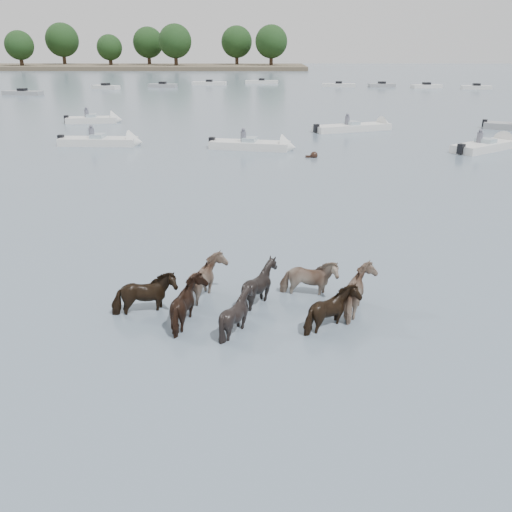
{
  "coord_description": "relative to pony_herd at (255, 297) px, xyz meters",
  "views": [
    {
      "loc": [
        -0.71,
        -12.49,
        6.17
      ],
      "look_at": [
        -0.94,
        0.72,
        1.1
      ],
      "focal_mm": 38.61,
      "sensor_mm": 36.0,
      "label": 1
    }
  ],
  "objects": [
    {
      "name": "ground",
      "position": [
        0.96,
        0.24,
        -0.39
      ],
      "size": [
        400.0,
        400.0,
        0.0
      ],
      "primitive_type": "plane",
      "color": "slate",
      "rests_on": "ground"
    },
    {
      "name": "shoreline",
      "position": [
        -69.04,
        150.24,
        0.11
      ],
      "size": [
        160.0,
        30.0,
        1.0
      ],
      "primitive_type": "cube",
      "color": "#4C4233",
      "rests_on": "ground"
    },
    {
      "name": "pony_herd",
      "position": [
        0.0,
        0.0,
        0.0
      ],
      "size": [
        6.87,
        3.14,
        1.38
      ],
      "color": "black",
      "rests_on": "ground"
    },
    {
      "name": "swimming_pony",
      "position": [
        3.05,
        20.11,
        -0.29
      ],
      "size": [
        0.72,
        0.44,
        0.44
      ],
      "color": "black",
      "rests_on": "ground"
    },
    {
      "name": "motorboat_a",
      "position": [
        -10.04,
        24.15,
        -0.17
      ],
      "size": [
        5.63,
        1.73,
        1.92
      ],
      "rotation": [
        0.0,
        0.0,
        -0.02
      ],
      "color": "silver",
      "rests_on": "ground"
    },
    {
      "name": "motorboat_b",
      "position": [
        -0.01,
        22.74,
        -0.17
      ],
      "size": [
        5.71,
        2.68,
        1.92
      ],
      "rotation": [
        0.0,
        0.0,
        -0.21
      ],
      "color": "silver",
      "rests_on": "ground"
    },
    {
      "name": "motorboat_c",
      "position": [
        7.67,
        31.3,
        -0.17
      ],
      "size": [
        6.74,
        4.03,
        1.92
      ],
      "rotation": [
        0.0,
        0.0,
        0.4
      ],
      "color": "silver",
      "rests_on": "ground"
    },
    {
      "name": "motorboat_d",
      "position": [
        14.65,
        23.21,
        -0.17
      ],
      "size": [
        5.41,
        4.76,
        1.92
      ],
      "rotation": [
        0.0,
        0.0,
        0.67
      ],
      "color": "silver",
      "rests_on": "ground"
    },
    {
      "name": "motorboat_f",
      "position": [
        -13.85,
        35.43,
        -0.16
      ],
      "size": [
        4.88,
        2.28,
        1.92
      ],
      "rotation": [
        0.0,
        0.0,
        0.15
      ],
      "color": "silver",
      "rests_on": "ground"
    },
    {
      "name": "distant_flotilla",
      "position": [
        -0.66,
        74.87,
        -0.13
      ],
      "size": [
        104.51,
        26.01,
        0.93
      ],
      "color": "gray",
      "rests_on": "ground"
    },
    {
      "name": "treeline",
      "position": [
        -67.59,
        151.18,
        6.49
      ],
      "size": [
        149.83,
        23.59,
        12.32
      ],
      "color": "#382619",
      "rests_on": "ground"
    }
  ]
}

